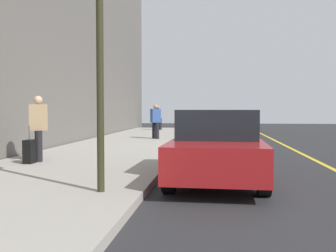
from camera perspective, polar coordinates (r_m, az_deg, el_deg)
ground_plane at (r=15.08m, az=6.08°, el=-3.35°), size 56.00×56.00×0.00m
sidewalk at (r=15.46m, az=-6.26°, el=-2.93°), size 28.00×4.60×0.15m
lane_stripe_centre at (r=15.38m, az=18.11°, el=-3.33°), size 28.00×0.14×0.01m
snow_bank_curb at (r=16.63m, az=3.73°, el=-2.43°), size 4.08×0.56×0.22m
parked_car_green at (r=26.36m, az=6.96°, el=0.76°), size 4.28×1.97×1.51m
parked_car_silver at (r=20.89m, az=7.04°, el=0.33°), size 4.26×1.90×1.51m
parked_car_charcoal at (r=14.89m, az=7.16°, el=-0.51°), size 4.36×1.94×1.51m
parked_car_red at (r=8.28m, az=7.34°, el=-2.83°), size 4.40×2.00×1.51m
pedestrian_black_coat at (r=26.18m, az=-1.52°, el=1.36°), size 0.52×0.51×1.65m
pedestrian_blue_coat at (r=18.12m, az=-1.86°, el=0.85°), size 0.48×0.52×1.62m
pedestrian_tan_coat at (r=10.76m, az=-18.71°, el=-0.04°), size 0.54×0.55×1.74m
traffic_light_pole at (r=6.60m, az=-10.16°, el=15.65°), size 0.35×0.26×4.24m
rolling_suitcase at (r=10.38m, az=-19.90°, el=-3.58°), size 0.34×0.22×0.96m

